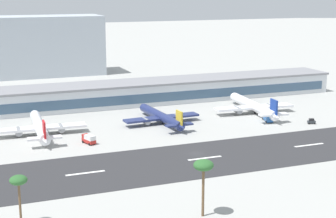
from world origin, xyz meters
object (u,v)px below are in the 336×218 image
(service_box_truck_1, at_px, (89,139))
(palm_tree_2, at_px, (203,167))
(service_fuel_truck_2, at_px, (268,116))
(airliner_red_tail_gate_0, at_px, (40,128))
(terminal_building, at_px, (129,93))
(distant_hotel_block, at_px, (23,47))
(airliner_gold_tail_gate_1, at_px, (163,117))
(service_baggage_tug_0, at_px, (311,121))
(palm_tree_1, at_px, (18,182))
(airliner_navy_tail_gate_2, at_px, (255,107))

(service_box_truck_1, distance_m, palm_tree_2, 73.16)
(service_fuel_truck_2, bearing_deg, airliner_red_tail_gate_0, -80.59)
(terminal_building, height_order, palm_tree_2, palm_tree_2)
(airliner_red_tail_gate_0, distance_m, service_fuel_truck_2, 93.20)
(distant_hotel_block, distance_m, airliner_gold_tail_gate_1, 152.45)
(service_baggage_tug_0, xyz_separation_m, palm_tree_1, (-122.38, -55.60, 9.81))
(palm_tree_1, bearing_deg, airliner_navy_tail_gate_2, 36.01)
(terminal_building, bearing_deg, airliner_gold_tail_gate_1, -88.71)
(terminal_building, distance_m, service_baggage_tug_0, 87.37)
(airliner_navy_tail_gate_2, distance_m, palm_tree_2, 113.25)
(palm_tree_2, bearing_deg, airliner_navy_tail_gate_2, 53.23)
(terminal_building, distance_m, service_box_truck_1, 68.77)
(terminal_building, relative_size, palm_tree_2, 14.94)
(service_baggage_tug_0, relative_size, service_box_truck_1, 0.55)
(airliner_red_tail_gate_0, relative_size, airliner_gold_tail_gate_1, 1.09)
(service_baggage_tug_0, xyz_separation_m, palm_tree_2, (-80.21, -66.24, 11.57))
(airliner_navy_tail_gate_2, xyz_separation_m, service_box_truck_1, (-79.54, -19.04, -1.40))
(service_box_truck_1, bearing_deg, airliner_gold_tail_gate_1, -83.52)
(airliner_navy_tail_gate_2, bearing_deg, airliner_gold_tail_gate_1, 97.40)
(airliner_gold_tail_gate_1, bearing_deg, service_box_truck_1, 111.91)
(terminal_building, height_order, palm_tree_1, palm_tree_1)
(service_baggage_tug_0, height_order, service_fuel_truck_2, service_fuel_truck_2)
(airliner_navy_tail_gate_2, relative_size, palm_tree_2, 3.30)
(terminal_building, bearing_deg, airliner_navy_tail_gate_2, -41.70)
(service_fuel_truck_2, height_order, palm_tree_1, palm_tree_1)
(airliner_red_tail_gate_0, relative_size, palm_tree_1, 3.65)
(service_box_truck_1, height_order, service_fuel_truck_2, service_fuel_truck_2)
(airliner_red_tail_gate_0, relative_size, palm_tree_2, 3.14)
(distant_hotel_block, bearing_deg, service_baggage_tug_0, -60.25)
(service_baggage_tug_0, height_order, palm_tree_1, palm_tree_1)
(service_box_truck_1, bearing_deg, palm_tree_1, 134.03)
(airliner_red_tail_gate_0, bearing_deg, service_box_truck_1, -137.46)
(airliner_navy_tail_gate_2, distance_m, palm_tree_1, 135.87)
(terminal_building, height_order, distant_hotel_block, distant_hotel_block)
(distant_hotel_block, relative_size, airliner_navy_tail_gate_2, 2.09)
(service_baggage_tug_0, height_order, palm_tree_2, palm_tree_2)
(service_fuel_truck_2, bearing_deg, airliner_gold_tail_gate_1, -88.31)
(distant_hotel_block, relative_size, service_fuel_truck_2, 11.23)
(airliner_red_tail_gate_0, xyz_separation_m, service_fuel_truck_2, (92.40, -12.18, -1.00))
(airliner_red_tail_gate_0, relative_size, airliner_navy_tail_gate_2, 0.95)
(airliner_gold_tail_gate_1, distance_m, service_baggage_tug_0, 61.53)
(service_baggage_tug_0, bearing_deg, service_box_truck_1, -163.75)
(palm_tree_2, bearing_deg, service_fuel_truck_2, 49.42)
(airliner_red_tail_gate_0, distance_m, airliner_gold_tail_gate_1, 49.54)
(service_box_truck_1, bearing_deg, service_fuel_truck_2, -105.62)
(airliner_gold_tail_gate_1, distance_m, palm_tree_2, 91.77)
(service_box_truck_1, height_order, palm_tree_1, palm_tree_1)
(airliner_gold_tail_gate_1, distance_m, service_box_truck_1, 38.74)
(distant_hotel_block, relative_size, service_baggage_tug_0, 28.13)
(terminal_building, bearing_deg, airliner_red_tail_gate_0, -138.98)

